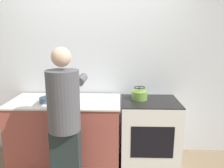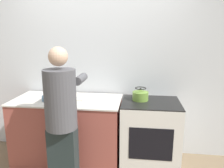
# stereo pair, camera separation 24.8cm
# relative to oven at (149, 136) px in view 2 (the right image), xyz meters

# --- Properties ---
(wall_back) EXTENTS (8.00, 0.05, 2.60)m
(wall_back) POSITION_rel_oven_xyz_m (-0.72, 0.45, 0.84)
(wall_back) COLOR silver
(wall_back) RESTS_ON ground_plane
(counter) EXTENTS (1.44, 0.72, 0.90)m
(counter) POSITION_rel_oven_xyz_m (-1.10, 0.04, -0.01)
(counter) COLOR #9E4C42
(counter) RESTS_ON ground_plane
(oven) EXTENTS (0.73, 0.61, 0.92)m
(oven) POSITION_rel_oven_xyz_m (0.00, 0.00, 0.00)
(oven) COLOR silver
(oven) RESTS_ON ground_plane
(person) EXTENTS (0.38, 0.62, 1.63)m
(person) POSITION_rel_oven_xyz_m (-0.97, -0.54, 0.42)
(person) COLOR #222D2E
(person) RESTS_ON ground_plane
(cutting_board) EXTENTS (0.29, 0.19, 0.02)m
(cutting_board) POSITION_rel_oven_xyz_m (-1.02, 0.07, 0.45)
(cutting_board) COLOR silver
(cutting_board) RESTS_ON counter
(knife) EXTENTS (0.24, 0.09, 0.01)m
(knife) POSITION_rel_oven_xyz_m (-1.00, 0.06, 0.46)
(knife) COLOR silver
(knife) RESTS_ON cutting_board
(kettle) EXTENTS (0.20, 0.20, 0.16)m
(kettle) POSITION_rel_oven_xyz_m (-0.13, 0.06, 0.53)
(kettle) COLOR olive
(kettle) RESTS_ON oven
(bowl_prep) EXTENTS (0.19, 0.19, 0.06)m
(bowl_prep) POSITION_rel_oven_xyz_m (-1.32, -0.03, 0.47)
(bowl_prep) COLOR #426684
(bowl_prep) RESTS_ON counter
(canister_jar) EXTENTS (0.13, 0.13, 0.14)m
(canister_jar) POSITION_rel_oven_xyz_m (-1.28, 0.24, 0.51)
(canister_jar) COLOR #756047
(canister_jar) RESTS_ON counter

